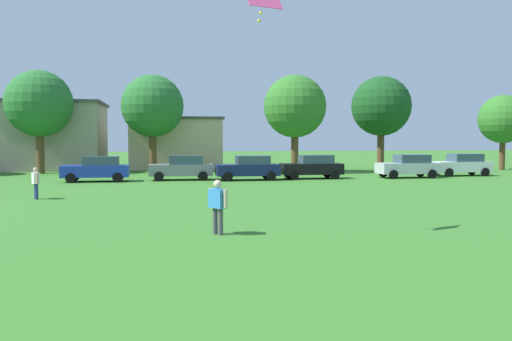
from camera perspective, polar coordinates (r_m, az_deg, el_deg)
The scene contains 16 objects.
ground_plane at distance 30.79m, azimuth -9.76°, elevation -2.01°, with size 160.00×160.00×0.00m, color #387528.
adult_bystander at distance 16.47m, azimuth -4.04°, elevation -3.33°, with size 0.57×0.66×1.66m.
bystander_near_trees at distance 27.78m, azimuth -22.09°, elevation -0.96°, with size 0.46×0.67×1.52m.
parked_car_blue_0 at distance 37.35m, azimuth -16.33°, elevation 0.18°, with size 4.30×2.02×1.68m.
parked_car_gray_1 at distance 37.54m, azimuth -7.78°, elevation 0.31°, with size 4.30×2.02×1.68m.
parked_car_navy_2 at distance 37.12m, azimuth -0.75°, elevation 0.31°, with size 4.30×2.02×1.68m.
parked_car_black_3 at distance 38.60m, azimuth 5.93°, elevation 0.41°, with size 4.30×2.02×1.68m.
parked_car_silver_4 at distance 40.74m, azimuth 15.70°, elevation 0.46°, with size 4.30×2.02×1.68m.
parked_car_white_5 at distance 44.14m, azimuth 20.78°, elevation 0.59°, with size 4.30×2.02×1.68m.
tree_left at distance 46.97m, azimuth -21.79°, elevation 6.51°, with size 5.31×5.31×8.27m.
tree_center_left at distance 47.22m, azimuth -10.81°, elevation 6.64°, with size 5.28×5.28×8.23m.
tree_center_right at distance 45.24m, azimuth 4.10°, elevation 6.69°, with size 5.18×5.18×8.07m.
tree_right at distance 51.19m, azimuth 12.99°, elevation 6.56°, with size 5.44×5.44×8.48m.
tree_far_right at distance 53.24m, azimuth 24.49°, elevation 4.90°, with size 4.28×4.28×6.68m.
house_left at distance 53.04m, azimuth -20.93°, elevation 3.43°, with size 9.98×9.30×6.11m.
house_right at distance 52.06m, azimuth -8.46°, elevation 2.90°, with size 8.65×6.88×4.78m.
Camera 1 is at (0.02, -0.64, 2.96)m, focal length 38.14 mm.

